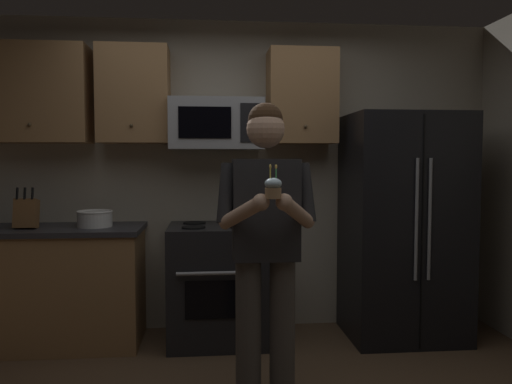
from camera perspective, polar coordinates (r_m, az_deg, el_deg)
The scene contains 10 objects.
wall_back at distance 4.37m, azimuth -2.55°, elevation 1.84°, with size 4.40×0.10×2.60m, color #B7AD99.
oven_range at distance 4.09m, azimuth -4.37°, elevation -10.17°, with size 0.76×0.70×0.93m.
microwave at distance 4.10m, azimuth -4.49°, elevation 7.59°, with size 0.74×0.41×0.40m.
refrigerator at distance 4.26m, azimuth 16.24°, elevation -3.73°, with size 0.90×0.75×1.80m.
cabinet_row_upper at distance 4.20m, azimuth -12.51°, elevation 10.57°, with size 2.78×0.36×0.76m.
counter_left at distance 4.29m, azimuth -22.30°, elevation -9.77°, with size 1.44×0.66×0.92m.
knife_block at distance 4.19m, azimuth -24.44°, elevation -2.20°, with size 0.16×0.15×0.32m.
bowl_large_white at distance 4.10m, azimuth -17.69°, elevation -2.83°, with size 0.27×0.27×0.13m.
person at distance 2.93m, azimuth 1.10°, elevation -4.99°, with size 0.60×0.48×1.76m.
cupcake at distance 2.57m, azimuth 1.94°, elevation 0.48°, with size 0.09×0.09×0.17m.
Camera 1 is at (-0.22, -2.61, 1.43)m, focal length 35.54 mm.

